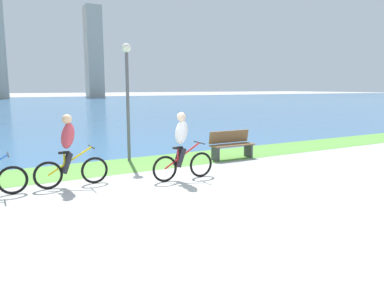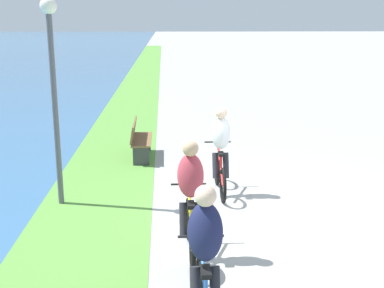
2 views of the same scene
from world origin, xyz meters
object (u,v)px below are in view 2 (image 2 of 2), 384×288
(lamppost_tall, at_px, (53,71))
(cyclist_trailing, at_px, (190,200))
(cyclist_lead, at_px, (220,151))
(bench_near_path, at_px, (139,140))
(cyclist_distant_rear, at_px, (205,262))

(lamppost_tall, bearing_deg, cyclist_trailing, -134.82)
(cyclist_lead, relative_size, cyclist_trailing, 1.00)
(bench_near_path, bearing_deg, cyclist_trailing, -169.77)
(cyclist_distant_rear, bearing_deg, cyclist_trailing, 1.56)
(cyclist_lead, bearing_deg, lamppost_tall, 96.71)
(cyclist_lead, xyz_separation_m, cyclist_distant_rear, (-4.36, 0.66, -0.01))
(bench_near_path, distance_m, lamppost_tall, 3.81)
(cyclist_lead, height_order, cyclist_trailing, cyclist_lead)
(cyclist_trailing, distance_m, cyclist_distant_rear, 1.80)
(cyclist_trailing, relative_size, cyclist_distant_rear, 0.99)
(bench_near_path, bearing_deg, cyclist_lead, -148.28)
(cyclist_lead, distance_m, cyclist_distant_rear, 4.41)
(cyclist_lead, bearing_deg, cyclist_trailing, 164.63)
(cyclist_lead, xyz_separation_m, lamppost_tall, (-0.35, 2.94, 1.55))
(cyclist_lead, relative_size, lamppost_tall, 0.47)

